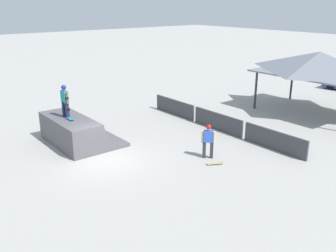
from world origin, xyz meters
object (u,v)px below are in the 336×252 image
(bystander_walking, at_px, (208,139))
(skateboard_on_ground, at_px, (215,163))
(skateboard_on_deck, at_px, (70,118))
(skater_on_deck, at_px, (65,99))

(bystander_walking, relative_size, skateboard_on_ground, 2.25)
(skateboard_on_deck, bearing_deg, skater_on_deck, -179.34)
(skater_on_deck, bearing_deg, skateboard_on_ground, 29.58)
(skater_on_deck, relative_size, skateboard_on_ground, 2.28)
(skater_on_deck, relative_size, skateboard_on_deck, 2.06)
(skateboard_on_deck, height_order, skateboard_on_ground, skateboard_on_deck)
(skater_on_deck, height_order, skateboard_on_ground, skater_on_deck)
(skateboard_on_deck, distance_m, bystander_walking, 7.39)
(skater_on_deck, distance_m, bystander_walking, 7.88)
(skateboard_on_deck, relative_size, bystander_walking, 0.49)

